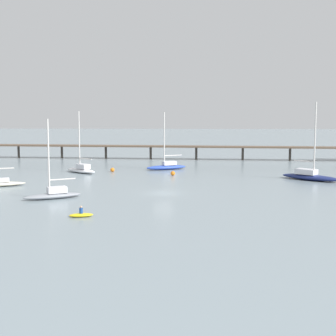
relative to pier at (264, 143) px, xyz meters
name	(u,v)px	position (x,y,z in m)	size (l,w,h in m)	color
ground_plane	(163,193)	(-18.96, -41.77, -3.66)	(400.00, 400.00, 0.00)	gray
pier	(264,143)	(0.00, 0.00, 0.00)	(89.99, 9.06, 6.53)	brown
sailboat_navy	(310,175)	(2.92, -28.91, -2.94)	(8.91, 7.94, 11.91)	navy
sailboat_blue	(167,166)	(-19.62, -16.47, -2.99)	(7.66, 4.85, 10.23)	#2D4CB7
sailboat_white	(82,169)	(-33.92, -21.67, -2.98)	(6.55, 5.90, 10.45)	white
sailboat_gray	(53,193)	(-32.16, -46.35, -2.99)	(7.04, 4.91, 9.71)	gray
dinghy_yellow	(81,215)	(-26.60, -56.49, -3.44)	(2.63, 1.69, 1.14)	yellow
mooring_buoy_outer	(112,170)	(-28.84, -20.24, -3.30)	(0.72, 0.72, 0.72)	orange
mooring_buoy_mid	(173,173)	(-18.26, -24.66, -3.29)	(0.74, 0.74, 0.74)	orange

